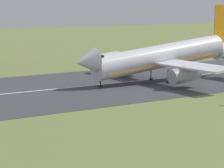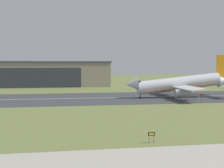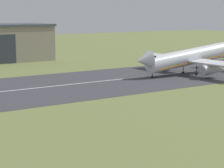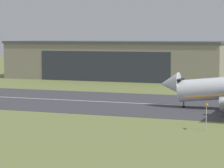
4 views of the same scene
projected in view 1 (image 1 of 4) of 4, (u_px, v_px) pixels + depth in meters
name	position (u px, v px, depth m)	size (l,w,h in m)	color
airplane_landing	(162.00, 57.00, 120.60)	(45.97, 43.44, 17.39)	silver
airplane_parked_west	(208.00, 49.00, 178.36)	(18.69, 19.56, 8.42)	silver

